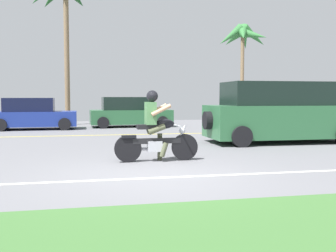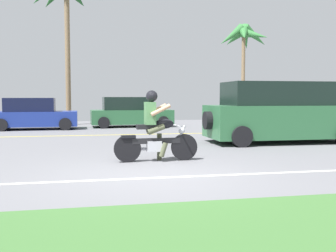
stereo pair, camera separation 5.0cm
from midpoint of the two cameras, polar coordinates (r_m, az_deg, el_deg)
The scene contains 8 objects.
ground at distance 10.60m, azimuth -4.55°, elevation -4.06°, with size 56.00×30.00×0.04m, color slate.
lane_line_near at distance 7.43m, azimuth -1.43°, elevation -7.38°, with size 50.40×0.12×0.01m, color silver.
lane_line_far at distance 15.95m, azimuth -6.97°, elevation -1.24°, with size 50.40×0.12×0.01m, color yellow.
motorcyclist at distance 9.26m, azimuth -1.64°, elevation -0.78°, with size 1.97×0.64×1.65m.
suv_nearby at distance 13.64m, azimuth 15.67°, elevation 1.76°, with size 4.98×2.24×1.98m.
parked_car_1 at distance 19.48m, azimuth -18.50°, elevation 1.54°, with size 3.79×1.83×1.46m.
parked_car_2 at distance 20.25m, azimuth -5.35°, elevation 1.88°, with size 4.09×1.98×1.50m.
palm_tree_1 at distance 26.01m, azimuth 10.87°, elevation 12.13°, with size 3.33×3.36×6.14m.
Camera 2 is at (-1.27, -7.42, 1.49)m, focal length 42.76 mm.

